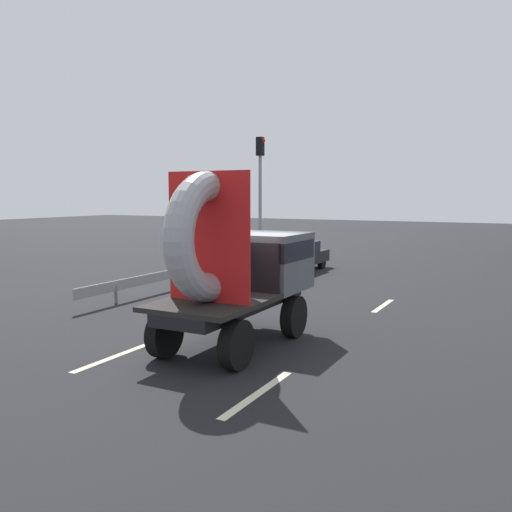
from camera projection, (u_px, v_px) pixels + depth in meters
The scene contains 9 objects.
ground_plane at pixel (233, 338), 12.55m from camera, with size 120.00×120.00×0.00m, color black.
flatbed_truck at pixel (240, 264), 11.93m from camera, with size 2.02×4.56×3.80m.
distant_sedan at pixel (296, 255), 23.70m from camera, with size 1.70×3.97×1.30m.
traffic_light at pixel (260, 182), 26.47m from camera, with size 0.42×0.36×6.17m.
guardrail at pixel (206, 267), 21.03m from camera, with size 0.10×13.63×0.71m.
lane_dash_left_near at pixel (112, 357), 11.03m from camera, with size 2.19×0.16×0.01m, color beige.
lane_dash_left_far at pixel (284, 292), 18.45m from camera, with size 2.24×0.16×0.01m, color beige.
lane_dash_right_near at pixel (258, 393), 9.03m from camera, with size 2.43×0.16×0.01m, color beige.
lane_dash_right_far at pixel (383, 306), 16.22m from camera, with size 2.11×0.16×0.01m, color beige.
Camera 1 is at (6.18, -10.60, 3.32)m, focal length 37.66 mm.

